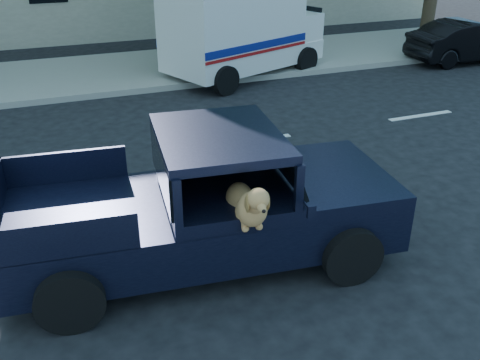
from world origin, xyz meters
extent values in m
plane|color=black|center=(0.00, 0.00, 0.00)|extent=(120.00, 120.00, 0.00)
cube|color=gray|center=(0.00, 9.20, 0.07)|extent=(60.00, 4.00, 0.15)
cube|color=black|center=(1.90, -0.03, 0.58)|extent=(4.93, 2.33, 0.60)
cube|color=black|center=(3.59, -0.22, 0.95)|extent=(1.56, 1.97, 0.15)
cube|color=black|center=(2.13, -0.06, 1.65)|extent=(1.60, 1.90, 0.11)
cube|color=black|center=(2.87, -0.14, 1.33)|extent=(0.40, 1.59, 0.52)
cube|color=black|center=(2.27, -0.49, 0.75)|extent=(0.56, 0.56, 0.35)
cube|color=black|center=(2.74, -1.27, 1.17)|extent=(0.10, 0.06, 0.15)
cube|color=silver|center=(5.59, 7.88, 0.56)|extent=(4.72, 3.39, 0.51)
cube|color=silver|center=(5.21, 7.73, 1.59)|extent=(3.95, 3.09, 1.54)
cube|color=silver|center=(7.16, 8.50, 1.18)|extent=(1.55, 2.10, 0.72)
cube|color=navy|center=(5.57, 6.82, 1.02)|extent=(3.25, 1.29, 0.18)
cube|color=#9E0F0F|center=(5.57, 6.82, 0.86)|extent=(3.25, 1.29, 0.07)
imported|color=black|center=(12.37, 6.87, 0.61)|extent=(1.47, 3.76, 1.22)
camera|label=1|loc=(0.27, -5.56, 3.99)|focal=40.00mm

